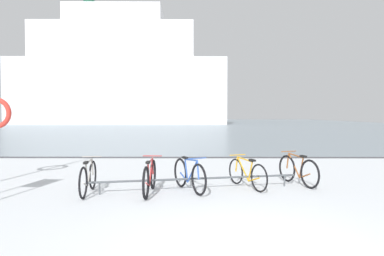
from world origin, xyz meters
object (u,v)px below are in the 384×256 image
(bicycle_2, at_px, (189,175))
(bicycle_4, at_px, (298,170))
(bicycle_0, at_px, (88,178))
(bicycle_3, at_px, (247,173))
(ferry_ship, at_px, (119,76))
(bicycle_1, at_px, (150,177))

(bicycle_2, xyz_separation_m, bicycle_4, (2.81, 0.73, -0.00))
(bicycle_0, height_order, bicycle_2, bicycle_2)
(bicycle_2, distance_m, bicycle_3, 1.48)
(bicycle_2, height_order, bicycle_3, bicycle_2)
(bicycle_0, bearing_deg, ferry_ship, 101.56)
(bicycle_0, distance_m, bicycle_2, 2.34)
(bicycle_0, bearing_deg, bicycle_4, 11.32)
(bicycle_0, relative_size, bicycle_3, 1.06)
(bicycle_0, distance_m, ferry_ship, 58.61)
(bicycle_1, xyz_separation_m, bicycle_4, (3.72, 1.01, 0.00))
(bicycle_0, height_order, bicycle_4, bicycle_4)
(bicycle_1, bearing_deg, bicycle_2, 17.59)
(bicycle_1, bearing_deg, bicycle_0, -179.47)
(bicycle_1, height_order, ferry_ship, ferry_ship)
(bicycle_3, bearing_deg, bicycle_0, -170.02)
(bicycle_2, bearing_deg, ferry_ship, 103.86)
(bicycle_4, relative_size, ferry_ship, 0.04)
(bicycle_2, bearing_deg, bicycle_1, -162.41)
(bicycle_1, distance_m, bicycle_2, 0.95)
(bicycle_3, distance_m, ferry_ship, 58.84)
(bicycle_0, xyz_separation_m, ferry_ship, (-11.62, 56.80, 8.65))
(bicycle_4, height_order, ferry_ship, ferry_ship)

